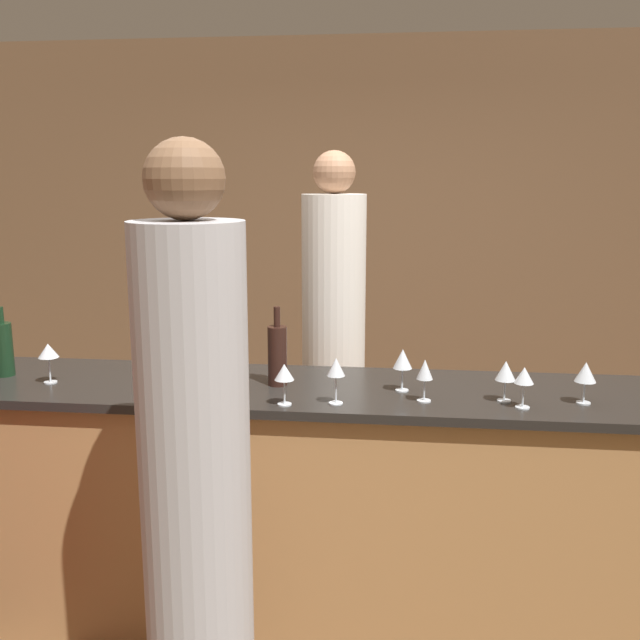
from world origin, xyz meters
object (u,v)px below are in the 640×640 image
object	(u,v)px
bartender	(334,366)
wine_bottle_0	(3,348)
wine_bottle_1	(277,354)
guest_1	(196,491)

from	to	relation	value
bartender	wine_bottle_0	world-z (taller)	bartender
wine_bottle_0	wine_bottle_1	distance (m)	1.16
wine_bottle_0	bartender	bearing A→B (deg)	26.96
bartender	guest_1	distance (m)	1.46
bartender	wine_bottle_0	xyz separation A→B (m)	(-1.32, -0.67, 0.22)
bartender	wine_bottle_1	world-z (taller)	bartender
bartender	guest_1	bearing A→B (deg)	79.02
wine_bottle_0	wine_bottle_1	bearing A→B (deg)	-0.21
wine_bottle_0	wine_bottle_1	xyz separation A→B (m)	(1.16, -0.00, 0.01)
bartender	guest_1	world-z (taller)	bartender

